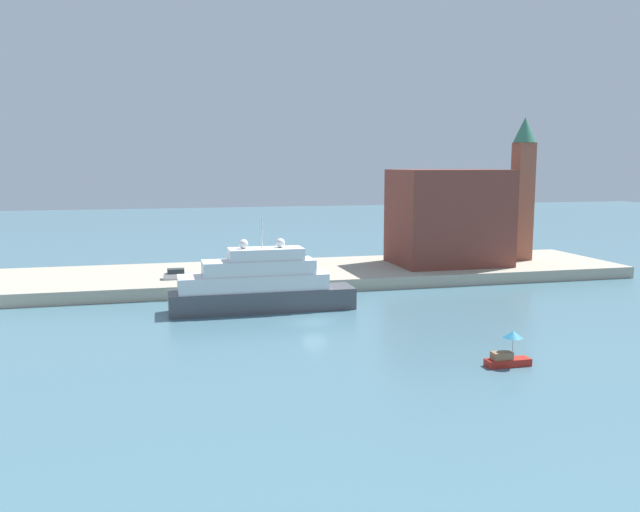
{
  "coord_description": "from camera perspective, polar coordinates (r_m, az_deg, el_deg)",
  "views": [
    {
      "loc": [
        -17.01,
        -70.42,
        17.64
      ],
      "look_at": [
        2.13,
        6.0,
        6.62
      ],
      "focal_mm": 37.1,
      "sensor_mm": 36.0,
      "label": 1
    }
  ],
  "objects": [
    {
      "name": "large_yacht",
      "position": [
        80.17,
        -5.22,
        -2.57
      ],
      "size": [
        22.31,
        4.95,
        11.25
      ],
      "color": "#4C4C51",
      "rests_on": "ground"
    },
    {
      "name": "ground",
      "position": [
        74.56,
        -0.47,
        -5.72
      ],
      "size": [
        400.0,
        400.0,
        0.0
      ],
      "primitive_type": "plane",
      "color": "slate"
    },
    {
      "name": "quay_dock",
      "position": [
        100.34,
        -4.1,
        -1.68
      ],
      "size": [
        110.0,
        22.06,
        1.74
      ],
      "primitive_type": "cube",
      "color": "#ADA38E",
      "rests_on": "ground"
    },
    {
      "name": "bell_tower",
      "position": [
        114.52,
        17.09,
        6.04
      ],
      "size": [
        3.77,
        3.77,
        23.43
      ],
      "color": "#93513D",
      "rests_on": "quay_dock"
    },
    {
      "name": "small_motorboat",
      "position": [
        60.86,
        15.93,
        -8.05
      ],
      "size": [
        4.06,
        1.74,
        3.14
      ],
      "color": "#B22319",
      "rests_on": "ground"
    },
    {
      "name": "person_figure",
      "position": [
        94.35,
        -9.92,
        -1.38
      ],
      "size": [
        0.36,
        0.36,
        1.69
      ],
      "color": "maroon",
      "rests_on": "quay_dock"
    },
    {
      "name": "mooring_bollard",
      "position": [
        90.41,
        -2.9,
        -1.94
      ],
      "size": [
        0.45,
        0.45,
        0.72
      ],
      "primitive_type": "cylinder",
      "color": "black",
      "rests_on": "quay_dock"
    },
    {
      "name": "parked_car",
      "position": [
        94.18,
        -12.25,
        -1.57
      ],
      "size": [
        3.83,
        1.85,
        1.41
      ],
      "color": "silver",
      "rests_on": "quay_dock"
    },
    {
      "name": "harbor_building",
      "position": [
        106.96,
        11.02,
        3.31
      ],
      "size": [
        17.12,
        12.71,
        15.0
      ],
      "primitive_type": "cube",
      "color": "brown",
      "rests_on": "quay_dock"
    }
  ]
}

